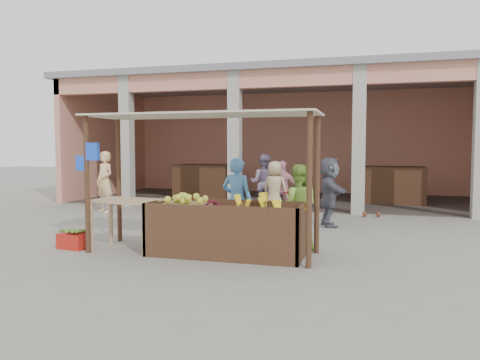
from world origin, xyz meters
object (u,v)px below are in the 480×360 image
(fruit_stall, at_px, (226,232))
(side_table, at_px, (126,207))
(vendor_blue, at_px, (237,198))
(vendor_green, at_px, (298,204))
(motorcycle, at_px, (271,210))
(red_crate, at_px, (75,241))

(fruit_stall, relative_size, side_table, 2.18)
(vendor_blue, relative_size, vendor_green, 1.09)
(side_table, relative_size, motorcycle, 0.64)
(side_table, relative_size, red_crate, 2.26)
(fruit_stall, distance_m, motorcycle, 2.32)
(vendor_green, bearing_deg, fruit_stall, 29.83)
(side_table, bearing_deg, red_crate, -167.03)
(red_crate, height_order, vendor_blue, vendor_blue)
(side_table, bearing_deg, motorcycle, 54.72)
(fruit_stall, distance_m, vendor_blue, 1.08)
(side_table, distance_m, red_crate, 1.17)
(vendor_blue, bearing_deg, vendor_green, -176.87)
(motorcycle, bearing_deg, fruit_stall, -172.92)
(fruit_stall, bearing_deg, side_table, -177.57)
(fruit_stall, relative_size, vendor_green, 1.63)
(fruit_stall, height_order, vendor_green, vendor_green)
(side_table, distance_m, vendor_blue, 2.03)
(red_crate, distance_m, vendor_green, 4.08)
(fruit_stall, bearing_deg, motorcycle, 82.98)
(fruit_stall, distance_m, side_table, 1.86)
(motorcycle, bearing_deg, red_crate, 142.97)
(vendor_green, bearing_deg, motorcycle, -69.78)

